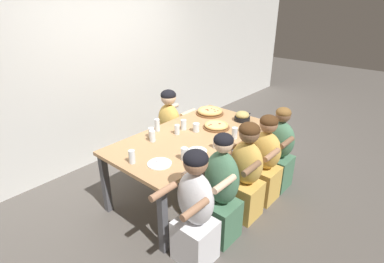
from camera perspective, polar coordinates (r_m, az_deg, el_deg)
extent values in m
plane|color=#514C47|center=(3.88, 0.00, -10.97)|extent=(18.00, 18.00, 0.00)
cube|color=silver|center=(4.42, -16.18, 15.07)|extent=(10.00, 0.06, 3.20)
cube|color=tan|center=(3.50, 0.00, -1.04)|extent=(1.98, 1.03, 0.04)
cube|color=#4C4C51|center=(2.89, -5.57, -16.58)|extent=(0.07, 0.07, 0.72)
cube|color=#4C4C51|center=(4.14, 13.34, -3.40)|extent=(0.07, 0.07, 0.72)
cube|color=#4C4C51|center=(3.48, -16.13, -9.51)|extent=(0.07, 0.07, 0.72)
cube|color=#4C4C51|center=(4.58, 3.36, 0.03)|extent=(0.07, 0.07, 0.72)
cylinder|color=brown|center=(3.71, 4.66, 0.84)|extent=(0.33, 0.33, 0.02)
torus|color=tan|center=(3.70, 4.67, 1.24)|extent=(0.30, 0.30, 0.03)
cylinder|color=#E5C675|center=(3.70, 4.67, 1.16)|extent=(0.26, 0.26, 0.03)
cylinder|color=#9E4C38|center=(3.71, 5.35, 1.52)|extent=(0.02, 0.02, 0.01)
cylinder|color=#9E4C38|center=(3.68, 3.64, 1.33)|extent=(0.02, 0.02, 0.01)
cylinder|color=#9E4C38|center=(3.66, 3.27, 1.22)|extent=(0.02, 0.02, 0.01)
cylinder|color=#9E4C38|center=(3.71, 5.25, 1.48)|extent=(0.02, 0.02, 0.01)
cylinder|color=brown|center=(4.15, 3.41, 3.51)|extent=(0.38, 0.38, 0.02)
torus|color=tan|center=(4.14, 3.42, 3.96)|extent=(0.35, 0.35, 0.04)
cylinder|color=#E5C675|center=(4.14, 3.42, 3.87)|extent=(0.29, 0.29, 0.04)
cylinder|color=#9E4C38|center=(4.14, 2.73, 4.22)|extent=(0.02, 0.02, 0.01)
cylinder|color=#9E4C38|center=(4.11, 4.95, 3.97)|extent=(0.02, 0.02, 0.01)
cylinder|color=#9E4C38|center=(4.11, 3.06, 4.04)|extent=(0.02, 0.02, 0.01)
cylinder|color=#9E4C38|center=(4.09, 4.43, 3.88)|extent=(0.02, 0.02, 0.01)
cylinder|color=#9E4C38|center=(4.18, 3.75, 4.40)|extent=(0.02, 0.02, 0.01)
cylinder|color=#9E4C38|center=(4.14, 4.27, 4.19)|extent=(0.02, 0.02, 0.01)
cylinder|color=#9E4C38|center=(4.14, 2.99, 4.21)|extent=(0.02, 0.02, 0.01)
cylinder|color=black|center=(3.96, 9.53, 2.45)|extent=(0.20, 0.20, 0.06)
cylinder|color=black|center=(4.07, 10.65, 3.21)|extent=(0.09, 0.02, 0.02)
ellipsoid|color=tan|center=(3.94, 9.58, 3.13)|extent=(0.18, 0.18, 0.10)
cylinder|color=white|center=(3.14, 1.01, -3.73)|extent=(0.21, 0.21, 0.01)
cube|color=#B7B7BC|center=(3.13, 1.01, -3.59)|extent=(0.14, 0.05, 0.01)
cylinder|color=white|center=(2.93, -6.21, -6.11)|extent=(0.24, 0.24, 0.01)
cube|color=#B7B7BC|center=(2.92, -6.22, -5.95)|extent=(0.02, 0.17, 0.01)
cylinder|color=silver|center=(3.21, 4.63, -2.35)|extent=(0.07, 0.07, 0.09)
cylinder|color=#1EA8DB|center=(3.22, 4.62, -2.55)|extent=(0.06, 0.06, 0.06)
cylinder|color=black|center=(3.22, 4.81, -2.08)|extent=(0.01, 0.01, 0.11)
cylinder|color=silver|center=(2.96, -1.46, -4.28)|extent=(0.07, 0.07, 0.13)
cylinder|color=black|center=(2.97, -1.45, -4.77)|extent=(0.06, 0.06, 0.07)
cylinder|color=silver|center=(3.58, 0.80, 0.78)|extent=(0.08, 0.08, 0.10)
cylinder|color=silver|center=(2.96, -11.37, -4.75)|extent=(0.06, 0.06, 0.14)
cylinder|color=silver|center=(2.97, -11.33, -5.19)|extent=(0.06, 0.06, 0.08)
cylinder|color=silver|center=(3.51, -2.86, 0.39)|extent=(0.06, 0.06, 0.12)
cylinder|color=silver|center=(3.52, -2.85, 0.05)|extent=(0.05, 0.05, 0.07)
cylinder|color=silver|center=(3.61, -6.63, 1.23)|extent=(0.06, 0.06, 0.15)
cylinder|color=black|center=(3.62, -6.60, 0.72)|extent=(0.05, 0.05, 0.08)
cylinder|color=silver|center=(3.43, 8.11, -0.30)|extent=(0.07, 0.07, 0.13)
cylinder|color=silver|center=(3.44, 8.09, -0.63)|extent=(0.06, 0.06, 0.09)
cylinder|color=silver|center=(3.63, -1.60, 1.30)|extent=(0.07, 0.07, 0.12)
cylinder|color=black|center=(3.64, -1.60, 1.06)|extent=(0.06, 0.06, 0.09)
cylinder|color=silver|center=(3.36, -7.55, -0.87)|extent=(0.07, 0.07, 0.13)
cylinder|color=black|center=(3.37, -7.53, -1.17)|extent=(0.06, 0.06, 0.09)
cylinder|color=silver|center=(3.61, 9.99, 0.63)|extent=(0.06, 0.06, 0.10)
cylinder|color=silver|center=(3.62, 9.97, 0.40)|extent=(0.06, 0.06, 0.07)
cylinder|color=silver|center=(3.45, -7.72, -0.25)|extent=(0.07, 0.07, 0.12)
cube|color=gold|center=(3.43, 9.79, -12.46)|extent=(0.32, 0.34, 0.42)
ellipsoid|color=gold|center=(3.18, 10.37, -5.89)|extent=(0.24, 0.36, 0.49)
sphere|color=brown|center=(3.02, 10.85, -0.26)|extent=(0.21, 0.21, 0.21)
ellipsoid|color=#422814|center=(3.01, 10.91, 0.38)|extent=(0.21, 0.21, 0.15)
cylinder|color=brown|center=(2.90, 11.25, -6.91)|extent=(0.28, 0.06, 0.06)
cylinder|color=brown|center=(3.06, 5.74, -4.80)|extent=(0.28, 0.06, 0.06)
cube|color=gold|center=(4.42, -4.20, -3.08)|extent=(0.32, 0.34, 0.42)
ellipsoid|color=gold|center=(4.24, -4.38, 2.23)|extent=(0.24, 0.36, 0.46)
sphere|color=beige|center=(4.12, -4.52, 6.47)|extent=(0.21, 0.21, 0.21)
ellipsoid|color=black|center=(4.11, -4.54, 6.96)|extent=(0.21, 0.21, 0.15)
cylinder|color=beige|center=(4.45, -4.08, 4.58)|extent=(0.28, 0.06, 0.06)
cylinder|color=beige|center=(4.23, -0.80, 3.56)|extent=(0.28, 0.06, 0.06)
cube|color=silver|center=(2.91, 0.62, -19.97)|extent=(0.32, 0.34, 0.42)
ellipsoid|color=silver|center=(2.61, 0.66, -12.63)|extent=(0.24, 0.36, 0.51)
sphere|color=#9E7051|center=(2.41, 0.70, -5.91)|extent=(0.21, 0.21, 0.21)
ellipsoid|color=black|center=(2.39, 0.71, -5.17)|extent=(0.21, 0.21, 0.14)
cylinder|color=#9E7051|center=(2.33, 0.57, -14.57)|extent=(0.28, 0.06, 0.06)
cylinder|color=#9E7051|center=(2.52, -5.45, -11.28)|extent=(0.28, 0.06, 0.06)
cube|color=gold|center=(3.73, 13.20, -9.45)|extent=(0.32, 0.34, 0.42)
ellipsoid|color=gold|center=(3.51, 13.87, -3.47)|extent=(0.24, 0.36, 0.46)
sphere|color=#9E7051|center=(3.37, 14.42, 1.38)|extent=(0.20, 0.20, 0.20)
ellipsoid|color=#422814|center=(3.36, 14.48, 1.92)|extent=(0.20, 0.20, 0.14)
cylinder|color=#9E7051|center=(3.24, 14.94, -4.32)|extent=(0.28, 0.06, 0.06)
cylinder|color=#9E7051|center=(3.38, 9.81, -2.56)|extent=(0.28, 0.06, 0.06)
cube|color=#477556|center=(4.00, 15.66, -7.22)|extent=(0.32, 0.34, 0.42)
ellipsoid|color=#477556|center=(3.79, 16.41, -1.46)|extent=(0.24, 0.36, 0.47)
sphere|color=brown|center=(3.67, 16.99, 3.03)|extent=(0.18, 0.18, 0.18)
ellipsoid|color=brown|center=(3.66, 17.05, 3.48)|extent=(0.18, 0.18, 0.12)
cylinder|color=brown|center=(3.52, 17.60, -2.02)|extent=(0.28, 0.06, 0.06)
cylinder|color=brown|center=(3.65, 12.77, -0.48)|extent=(0.28, 0.06, 0.06)
cube|color=#477556|center=(3.13, 5.31, -16.25)|extent=(0.32, 0.34, 0.42)
ellipsoid|color=#477556|center=(2.84, 5.69, -8.77)|extent=(0.24, 0.36, 0.55)
sphere|color=beige|center=(2.66, 6.01, -2.24)|extent=(0.18, 0.18, 0.18)
ellipsoid|color=black|center=(2.65, 6.04, -1.63)|extent=(0.18, 0.18, 0.13)
cylinder|color=beige|center=(2.56, 6.19, -9.88)|extent=(0.28, 0.06, 0.06)
cylinder|color=beige|center=(2.73, 0.30, -7.27)|extent=(0.28, 0.06, 0.06)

